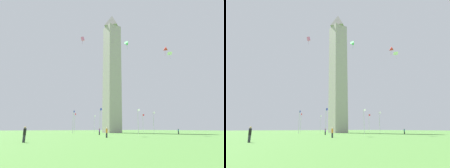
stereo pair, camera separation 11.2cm
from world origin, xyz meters
The scene contains 18 objects.
ground_plane centered at (0.00, 0.00, 0.00)m, with size 260.00×260.00×0.00m, color #548C3D.
obelisk_monument centered at (0.00, 0.00, 25.49)m, with size 5.61×5.61×50.97m.
flagpole_n centered at (15.68, 0.00, 4.25)m, with size 1.12×0.14×7.72m.
flagpole_ne centered at (11.10, 11.04, 4.25)m, with size 1.12×0.14×7.72m.
flagpole_e centered at (0.06, 15.62, 4.25)m, with size 1.12×0.14×7.72m.
flagpole_se centered at (-10.98, 11.04, 4.25)m, with size 1.12×0.14×7.72m.
flagpole_s centered at (-15.56, 0.00, 4.25)m, with size 1.12×0.14×7.72m.
flagpole_sw centered at (-10.98, -11.04, 4.25)m, with size 1.12×0.14×7.72m.
flagpole_w centered at (0.06, -15.62, 4.25)m, with size 1.12×0.14×7.72m.
flagpole_nw centered at (11.10, -11.04, 4.25)m, with size 1.12×0.14×7.72m.
person_purple_shirt centered at (18.74, -15.20, 0.81)m, with size 0.32×0.32×1.63m.
person_orange_shirt centered at (32.18, -20.79, 0.86)m, with size 0.32×0.32×1.72m.
person_black_shirt centered at (36.62, -34.12, 0.89)m, with size 0.32×0.32×1.79m.
person_teal_shirt centered at (24.07, 8.06, 0.79)m, with size 0.32×0.32×1.60m.
kite_pink_box centered at (14.76, -19.19, 27.22)m, with size 0.95×1.16×2.39m.
kite_red_delta centered at (27.25, 1.32, 23.83)m, with size 1.91×1.84×2.47m.
kite_white_diamond centered at (22.22, 9.46, 26.36)m, with size 2.00×2.01×2.36m.
kite_green_delta centered at (19.72, -6.70, 26.76)m, with size 1.85×2.02×2.62m.
Camera 2 is at (59.76, -36.47, 1.51)m, focal length 28.48 mm.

